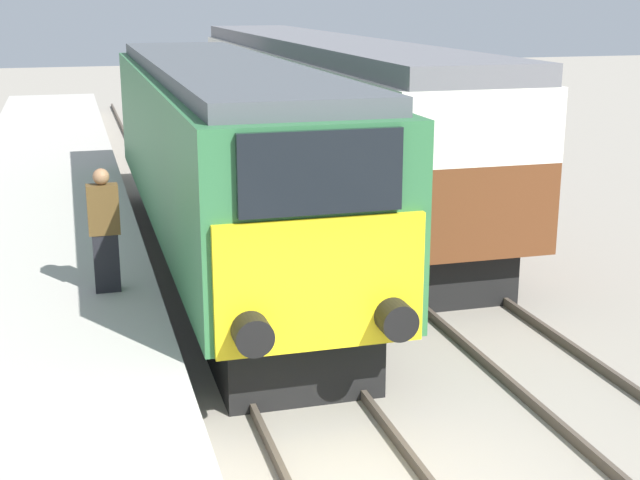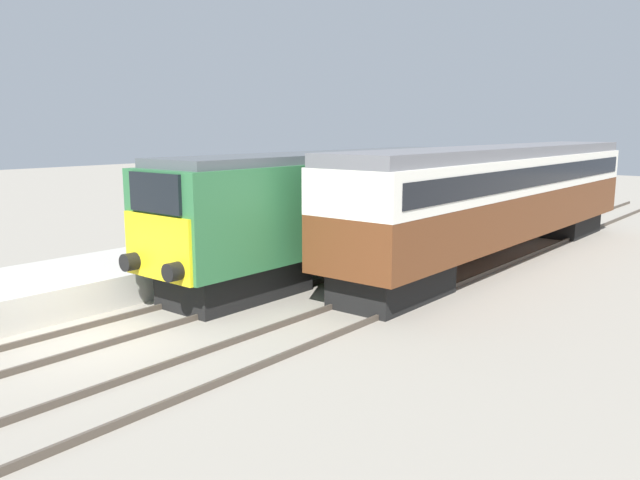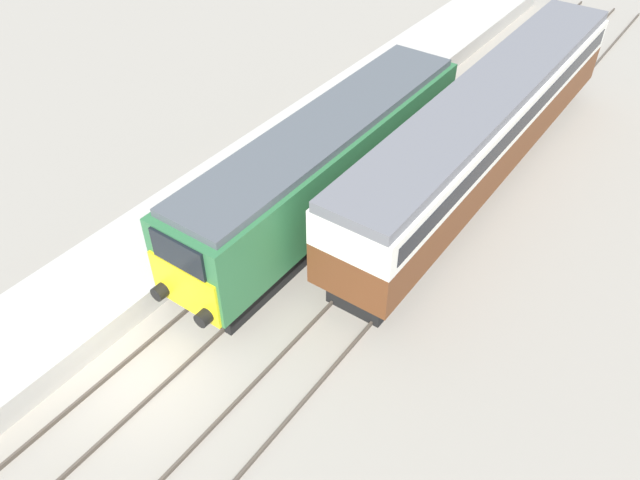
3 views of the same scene
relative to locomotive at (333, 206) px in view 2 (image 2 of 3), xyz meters
name	(u,v)px [view 2 (image 2 of 3)]	position (x,y,z in m)	size (l,w,h in m)	color
ground_plane	(87,340)	(0.00, -8.70, -2.15)	(120.00, 120.00, 0.00)	gray
platform_left	(246,250)	(-3.30, -0.70, -1.73)	(3.50, 50.00, 0.83)	#B7B2A8
rails_near_track	(251,292)	(0.00, -3.70, -2.08)	(1.51, 60.00, 0.14)	#4C4238
rails_far_track	(347,314)	(3.40, -3.70, -2.08)	(1.50, 60.00, 0.14)	#4C4238
locomotive	(333,206)	(0.00, 0.00, 0.00)	(2.70, 13.90, 3.85)	black
passenger_carriage	(503,191)	(3.40, 5.34, 0.27)	(2.75, 18.35, 3.98)	black
person_on_platform	(205,224)	(-2.27, -3.38, -0.41)	(0.44, 0.26, 1.81)	black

